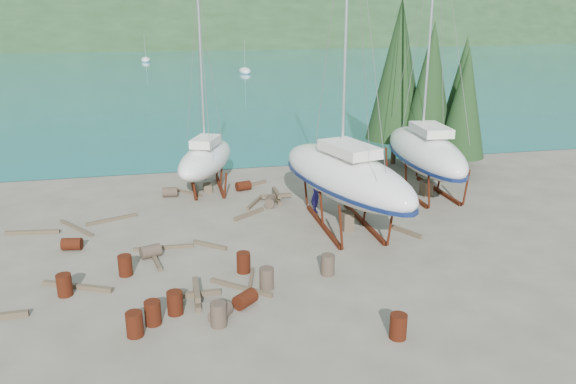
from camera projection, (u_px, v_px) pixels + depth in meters
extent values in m
plane|color=#565144|center=(288.00, 253.00, 25.56)|extent=(600.00, 600.00, 0.00)
plane|color=teal|center=(166.00, 32.00, 318.27)|extent=(700.00, 700.00, 0.00)
ellipsoid|color=#1B3018|center=(166.00, 32.00, 322.92)|extent=(800.00, 360.00, 110.00)
cube|color=beige|center=(114.00, 38.00, 197.32)|extent=(6.00, 5.00, 4.00)
cube|color=#A54C2D|center=(113.00, 30.00, 196.47)|extent=(6.60, 5.60, 1.60)
cube|color=beige|center=(254.00, 37.00, 207.79)|extent=(6.00, 5.00, 4.00)
cube|color=#A54C2D|center=(254.00, 29.00, 206.94)|extent=(6.60, 5.60, 1.60)
cylinder|color=black|center=(425.00, 158.00, 39.08)|extent=(0.36, 0.36, 1.60)
cone|color=black|center=(430.00, 86.00, 37.56)|extent=(3.60, 3.60, 8.40)
cylinder|color=black|center=(459.00, 166.00, 37.58)|extent=(0.36, 0.36, 1.36)
cone|color=black|center=(465.00, 103.00, 36.28)|extent=(3.06, 3.06, 7.14)
cylinder|color=black|center=(394.00, 151.00, 40.59)|extent=(0.36, 0.36, 1.84)
cone|color=black|center=(398.00, 70.00, 38.84)|extent=(4.14, 4.14, 9.66)
cylinder|color=black|center=(457.00, 154.00, 40.67)|extent=(0.36, 0.36, 1.44)
cone|color=black|center=(463.00, 91.00, 39.30)|extent=(3.24, 3.24, 7.56)
ellipsoid|color=silver|center=(245.00, 71.00, 101.88)|extent=(2.00, 5.00, 1.40)
cylinder|color=silver|center=(245.00, 55.00, 101.01)|extent=(0.08, 0.08, 5.00)
ellipsoid|color=silver|center=(146.00, 60.00, 125.98)|extent=(2.00, 5.00, 1.40)
cylinder|color=silver|center=(145.00, 47.00, 125.12)|extent=(0.08, 0.08, 5.00)
ellipsoid|color=silver|center=(345.00, 176.00, 28.07)|extent=(5.74, 11.17, 2.50)
cube|color=#0D1841|center=(348.00, 194.00, 27.82)|extent=(0.73, 1.93, 1.00)
cube|color=silver|center=(349.00, 149.00, 27.12)|extent=(2.48, 3.55, 0.50)
cylinder|color=silver|center=(346.00, 13.00, 26.20)|extent=(0.14, 0.14, 12.87)
cube|color=#511D0E|center=(323.00, 226.00, 28.63)|extent=(0.18, 5.90, 0.20)
cube|color=#511D0E|center=(363.00, 222.00, 29.09)|extent=(0.18, 5.90, 0.20)
cube|color=brown|center=(347.00, 221.00, 28.25)|extent=(0.50, 0.80, 0.93)
ellipsoid|color=silver|center=(425.00, 152.00, 33.39)|extent=(3.78, 10.30, 2.39)
cube|color=#0D1841|center=(428.00, 166.00, 33.15)|extent=(0.40, 1.83, 1.00)
cube|color=silver|center=(431.00, 130.00, 32.48)|extent=(1.87, 3.15, 0.50)
cylinder|color=silver|center=(431.00, 23.00, 31.62)|extent=(0.14, 0.14, 12.11)
cube|color=#511D0E|center=(406.00, 192.00, 33.93)|extent=(0.18, 5.55, 0.20)
cube|color=#511D0E|center=(438.00, 190.00, 34.36)|extent=(0.18, 5.55, 0.20)
cube|color=brown|center=(426.00, 188.00, 33.57)|extent=(0.50, 0.80, 0.88)
ellipsoid|color=silver|center=(206.00, 160.00, 34.25)|extent=(5.05, 7.78, 1.92)
cube|color=#0D1841|center=(207.00, 169.00, 34.05)|extent=(0.75, 1.33, 1.00)
cube|color=silver|center=(205.00, 141.00, 33.53)|extent=(2.05, 2.56, 0.50)
cylinder|color=silver|center=(201.00, 67.00, 32.91)|extent=(0.14, 0.14, 8.95)
cube|color=#511D0E|center=(194.00, 189.00, 34.63)|extent=(0.18, 4.10, 0.20)
cube|color=#511D0E|center=(220.00, 187.00, 34.97)|extent=(0.18, 4.10, 0.20)
cube|color=brown|center=(208.00, 188.00, 34.41)|extent=(0.50, 0.80, 0.46)
imported|color=#17124E|center=(315.00, 195.00, 30.67)|extent=(0.49, 0.72, 1.92)
cylinder|color=#511D0E|center=(64.00, 285.00, 21.64)|extent=(0.58, 0.58, 0.88)
cylinder|color=#2D2823|center=(221.00, 313.00, 19.92)|extent=(0.98, 1.05, 0.58)
cylinder|color=#511D0E|center=(72.00, 244.00, 25.86)|extent=(0.97, 0.73, 0.58)
cylinder|color=#511D0E|center=(175.00, 303.00, 20.31)|extent=(0.58, 0.58, 0.88)
cylinder|color=#511D0E|center=(243.00, 186.00, 34.56)|extent=(1.01, 0.80, 0.58)
cylinder|color=#2D2823|center=(328.00, 265.00, 23.39)|extent=(0.58, 0.58, 0.88)
cylinder|color=#511D0E|center=(398.00, 326.00, 18.79)|extent=(0.58, 0.58, 0.88)
cylinder|color=#511D0E|center=(125.00, 265.00, 23.32)|extent=(0.58, 0.58, 0.88)
cylinder|color=#2D2823|center=(170.00, 192.00, 33.37)|extent=(0.92, 0.64, 0.58)
cylinder|color=#511D0E|center=(153.00, 313.00, 19.63)|extent=(0.58, 0.58, 0.88)
cylinder|color=#2D2823|center=(270.00, 202.00, 31.70)|extent=(0.82, 1.01, 0.58)
cylinder|color=#511D0E|center=(245.00, 299.00, 20.88)|extent=(1.04, 1.02, 0.58)
cylinder|color=#511D0E|center=(135.00, 324.00, 18.92)|extent=(0.58, 0.58, 0.88)
cylinder|color=#511D0E|center=(243.00, 262.00, 23.60)|extent=(0.58, 0.58, 0.88)
cylinder|color=#2D2823|center=(151.00, 251.00, 25.08)|extent=(1.02, 0.84, 0.58)
cylinder|color=#2D2823|center=(219.00, 314.00, 19.53)|extent=(0.58, 0.58, 0.88)
cylinder|color=#2D2823|center=(267.00, 278.00, 22.19)|extent=(0.58, 0.58, 0.88)
cube|color=brown|center=(188.00, 192.00, 34.01)|extent=(1.60, 1.78, 0.14)
cube|color=brown|center=(407.00, 232.00, 27.83)|extent=(1.01, 1.72, 0.19)
cube|color=brown|center=(33.00, 232.00, 27.79)|extent=(2.62, 0.54, 0.19)
cube|color=brown|center=(250.00, 286.00, 22.36)|extent=(0.86, 3.05, 0.15)
cube|color=brown|center=(210.00, 245.00, 26.27)|extent=(1.52, 1.30, 0.17)
cube|color=brown|center=(241.00, 287.00, 22.21)|extent=(2.28, 1.99, 0.16)
cube|color=brown|center=(255.00, 184.00, 35.62)|extent=(1.66, 1.04, 0.19)
cube|color=brown|center=(249.00, 214.00, 30.28)|extent=(1.86, 1.50, 0.19)
cube|color=brown|center=(255.00, 202.00, 32.18)|extent=(1.31, 2.15, 0.16)
cube|color=brown|center=(164.00, 248.00, 26.01)|extent=(2.73, 0.26, 0.15)
cube|color=brown|center=(156.00, 260.00, 24.68)|extent=(0.57, 2.14, 0.17)
cube|color=brown|center=(13.00, 315.00, 20.16)|extent=(1.05, 0.25, 0.22)
cube|color=brown|center=(77.00, 286.00, 22.28)|extent=(2.81, 1.47, 0.18)
cube|color=brown|center=(76.00, 228.00, 28.42)|extent=(1.88, 2.55, 0.15)
cube|color=brown|center=(112.00, 219.00, 29.54)|extent=(2.54, 1.15, 0.16)
cube|color=brown|center=(197.00, 299.00, 21.30)|extent=(0.20, 1.80, 0.20)
cube|color=brown|center=(197.00, 294.00, 21.24)|extent=(1.80, 0.20, 0.20)
cube|color=brown|center=(196.00, 289.00, 21.18)|extent=(0.20, 1.80, 0.20)
cube|color=brown|center=(277.00, 199.00, 32.72)|extent=(0.20, 1.80, 0.20)
cube|color=brown|center=(277.00, 196.00, 32.66)|extent=(1.80, 0.20, 0.20)
cube|color=brown|center=(277.00, 193.00, 32.60)|extent=(0.20, 1.80, 0.20)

